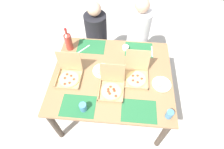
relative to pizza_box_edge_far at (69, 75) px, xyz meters
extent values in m
plane|color=beige|center=(0.48, 0.08, -0.79)|extent=(6.00, 6.00, 0.00)
cylinder|color=#3F3328|center=(-0.15, -0.44, -0.43)|extent=(0.07, 0.07, 0.71)
cylinder|color=#3F3328|center=(1.11, -0.44, -0.43)|extent=(0.07, 0.07, 0.71)
cylinder|color=#3F3328|center=(-0.15, 0.61, -0.43)|extent=(0.07, 0.07, 0.71)
cylinder|color=#3F3328|center=(1.11, 0.61, -0.43)|extent=(0.07, 0.07, 0.71)
cube|color=#936D47|center=(0.48, 0.08, -0.06)|extent=(1.39, 1.17, 0.03)
cube|color=#236638|center=(0.17, -0.35, -0.05)|extent=(0.36, 0.26, 0.00)
cube|color=#236638|center=(0.79, -0.35, -0.05)|extent=(0.36, 0.26, 0.00)
cube|color=#236638|center=(0.17, 0.52, -0.05)|extent=(0.36, 0.26, 0.00)
cube|color=#236638|center=(0.79, 0.52, -0.05)|extent=(0.36, 0.26, 0.00)
cube|color=tan|center=(0.00, -0.03, -0.04)|extent=(0.27, 0.27, 0.01)
cube|color=tan|center=(-0.13, -0.03, -0.03)|extent=(0.01, 0.27, 0.03)
cube|color=tan|center=(0.13, -0.03, -0.03)|extent=(0.01, 0.27, 0.03)
cube|color=tan|center=(0.00, -0.16, -0.03)|extent=(0.27, 0.01, 0.03)
cube|color=tan|center=(0.00, 0.10, -0.03)|extent=(0.27, 0.01, 0.03)
cylinder|color=#E0B76B|center=(0.00, -0.03, -0.04)|extent=(0.24, 0.24, 0.01)
cylinder|color=#EFD67F|center=(0.00, -0.03, -0.03)|extent=(0.21, 0.21, 0.00)
cylinder|color=red|center=(0.06, -0.04, -0.02)|extent=(0.03, 0.03, 0.00)
cylinder|color=red|center=(0.02, 0.01, -0.02)|extent=(0.03, 0.03, 0.00)
cylinder|color=red|center=(-0.03, 0.02, -0.02)|extent=(0.03, 0.03, 0.00)
cylinder|color=red|center=(-0.05, -0.03, -0.02)|extent=(0.03, 0.03, 0.00)
cylinder|color=red|center=(-0.03, -0.11, -0.02)|extent=(0.03, 0.03, 0.00)
cylinder|color=red|center=(0.02, -0.09, -0.02)|extent=(0.03, 0.03, 0.00)
cube|color=tan|center=(0.00, 0.11, 0.12)|extent=(0.27, 0.01, 0.27)
cube|color=tan|center=(0.76, 0.04, -0.04)|extent=(0.27, 0.27, 0.01)
cube|color=tan|center=(0.63, 0.04, -0.03)|extent=(0.01, 0.27, 0.03)
cube|color=tan|center=(0.89, 0.04, -0.03)|extent=(0.01, 0.27, 0.03)
cube|color=tan|center=(0.76, -0.09, -0.03)|extent=(0.27, 0.01, 0.03)
cube|color=tan|center=(0.76, 0.17, -0.03)|extent=(0.27, 0.01, 0.03)
cylinder|color=#E0B76B|center=(0.76, 0.04, -0.04)|extent=(0.24, 0.24, 0.01)
cylinder|color=#EFD67F|center=(0.76, 0.04, -0.03)|extent=(0.21, 0.21, 0.00)
cylinder|color=red|center=(0.82, 0.04, -0.02)|extent=(0.03, 0.03, 0.00)
cylinder|color=red|center=(0.78, 0.08, -0.02)|extent=(0.03, 0.03, 0.00)
cylinder|color=red|center=(0.72, 0.07, -0.02)|extent=(0.03, 0.03, 0.00)
cylinder|color=red|center=(0.72, 0.01, -0.02)|extent=(0.03, 0.03, 0.00)
cylinder|color=red|center=(0.78, -0.01, -0.02)|extent=(0.03, 0.03, 0.00)
cube|color=tan|center=(0.76, 0.19, 0.12)|extent=(0.27, 0.04, 0.27)
cube|color=tan|center=(0.49, -0.15, -0.04)|extent=(0.26, 0.26, 0.01)
cube|color=tan|center=(0.36, -0.15, -0.03)|extent=(0.01, 0.26, 0.03)
cube|color=tan|center=(0.62, -0.15, -0.03)|extent=(0.01, 0.26, 0.03)
cube|color=tan|center=(0.49, -0.28, -0.03)|extent=(0.26, 0.01, 0.03)
cube|color=tan|center=(0.49, -0.02, -0.03)|extent=(0.26, 0.01, 0.03)
cylinder|color=#E0B76B|center=(0.49, -0.15, -0.04)|extent=(0.23, 0.23, 0.01)
cylinder|color=#EFD67F|center=(0.49, -0.15, -0.03)|extent=(0.21, 0.21, 0.00)
cylinder|color=red|center=(0.53, -0.15, -0.02)|extent=(0.03, 0.03, 0.00)
cylinder|color=red|center=(0.52, -0.13, -0.02)|extent=(0.03, 0.03, 0.00)
cylinder|color=red|center=(0.48, -0.10, -0.02)|extent=(0.03, 0.03, 0.00)
cylinder|color=red|center=(0.46, -0.13, -0.02)|extent=(0.03, 0.03, 0.00)
cylinder|color=red|center=(0.46, -0.16, -0.02)|extent=(0.03, 0.03, 0.00)
cylinder|color=red|center=(0.48, -0.19, -0.02)|extent=(0.03, 0.03, 0.00)
cylinder|color=red|center=(0.55, -0.21, -0.02)|extent=(0.03, 0.03, 0.00)
cube|color=tan|center=(0.49, -0.01, 0.12)|extent=(0.26, 0.01, 0.27)
cylinder|color=white|center=(0.36, 0.12, -0.04)|extent=(0.22, 0.22, 0.01)
cylinder|color=white|center=(0.36, 0.12, -0.03)|extent=(0.22, 0.22, 0.01)
cylinder|color=#E0B76B|center=(0.34, 0.10, -0.03)|extent=(0.09, 0.09, 0.01)
cylinder|color=#EFD67F|center=(0.34, 0.10, -0.02)|extent=(0.08, 0.08, 0.00)
cylinder|color=white|center=(1.04, -0.01, -0.04)|extent=(0.20, 0.20, 0.01)
cylinder|color=white|center=(1.04, -0.01, -0.03)|extent=(0.21, 0.21, 0.01)
cylinder|color=#E0B76B|center=(1.02, -0.01, -0.03)|extent=(0.09, 0.09, 0.01)
cylinder|color=#EFD67F|center=(1.02, -0.01, -0.02)|extent=(0.07, 0.07, 0.00)
cylinder|color=#B2382D|center=(-0.10, 0.46, 0.06)|extent=(0.09, 0.09, 0.22)
cone|color=#B2382D|center=(-0.10, 0.46, 0.19)|extent=(0.09, 0.09, 0.04)
cylinder|color=#B2382D|center=(-0.10, 0.46, 0.24)|extent=(0.03, 0.03, 0.06)
cylinder|color=red|center=(-0.10, 0.46, 0.27)|extent=(0.03, 0.03, 0.01)
cylinder|color=teal|center=(0.23, -0.38, 0.00)|extent=(0.07, 0.07, 0.10)
cylinder|color=teal|center=(1.08, -0.38, 0.00)|extent=(0.07, 0.07, 0.10)
cylinder|color=white|center=(0.62, 0.51, -0.03)|extent=(0.08, 0.08, 0.04)
cube|color=#B7B7BC|center=(0.96, 0.50, -0.04)|extent=(0.02, 0.19, 0.00)
cube|color=#B7B7BC|center=(0.08, 0.46, -0.04)|extent=(0.15, 0.17, 0.00)
cylinder|color=black|center=(0.17, 0.93, -0.32)|extent=(0.32, 0.32, 0.93)
sphere|color=#D1A889|center=(0.17, 0.93, 0.24)|extent=(0.19, 0.19, 0.19)
cylinder|color=white|center=(0.79, 0.93, -0.28)|extent=(0.32, 0.32, 1.02)
sphere|color=#D1A889|center=(0.79, 0.93, 0.33)|extent=(0.19, 0.19, 0.19)
camera|label=1|loc=(0.59, -1.15, 1.63)|focal=28.69mm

